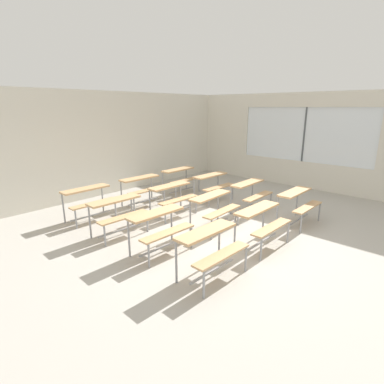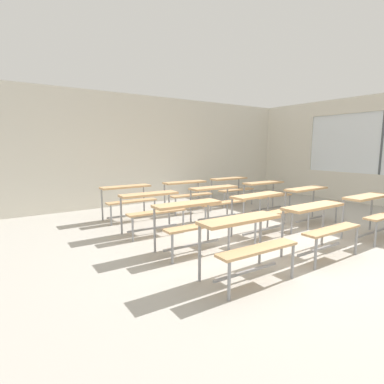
% 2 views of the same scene
% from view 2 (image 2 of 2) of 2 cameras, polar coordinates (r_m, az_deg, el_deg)
% --- Properties ---
extents(ground, '(10.00, 9.00, 0.05)m').
position_cam_2_polar(ground, '(5.29, 14.01, -9.54)').
color(ground, '#ADA89E').
extents(wall_back, '(10.00, 0.12, 3.00)m').
position_cam_2_polar(wall_back, '(8.68, -8.60, 7.87)').
color(wall_back, silver).
rests_on(wall_back, ground).
extents(desk_bench_r0c0, '(1.12, 0.62, 0.74)m').
position_cam_2_polar(desk_bench_r0c0, '(3.67, 10.21, -7.90)').
color(desk_bench_r0c0, tan).
rests_on(desk_bench_r0c0, ground).
extents(desk_bench_r0c1, '(1.11, 0.60, 0.74)m').
position_cam_2_polar(desk_bench_r0c1, '(4.77, 23.09, -4.62)').
color(desk_bench_r0c1, tan).
rests_on(desk_bench_r0c1, ground).
extents(desk_bench_r0c2, '(1.10, 0.60, 0.74)m').
position_cam_2_polar(desk_bench_r0c2, '(6.15, 31.22, -2.35)').
color(desk_bench_r0c2, tan).
rests_on(desk_bench_r0c2, ground).
extents(desk_bench_r1c0, '(1.12, 0.62, 0.74)m').
position_cam_2_polar(desk_bench_r1c0, '(4.58, -0.16, -4.45)').
color(desk_bench_r1c0, tan).
rests_on(desk_bench_r1c0, ground).
extents(desk_bench_r1c1, '(1.13, 0.64, 0.74)m').
position_cam_2_polar(desk_bench_r1c1, '(5.54, 13.13, -2.38)').
color(desk_bench_r1c1, tan).
rests_on(desk_bench_r1c1, ground).
extents(desk_bench_r1c2, '(1.11, 0.61, 0.74)m').
position_cam_2_polar(desk_bench_r1c2, '(6.73, 21.66, -0.85)').
color(desk_bench_r1c2, tan).
rests_on(desk_bench_r1c2, ground).
extents(desk_bench_r2c0, '(1.12, 0.62, 0.74)m').
position_cam_2_polar(desk_bench_r2c0, '(5.58, -7.69, -2.16)').
color(desk_bench_r2c0, tan).
rests_on(desk_bench_r2c0, ground).
extents(desk_bench_r2c1, '(1.12, 0.63, 0.74)m').
position_cam_2_polar(desk_bench_r2c1, '(6.43, 4.72, -0.68)').
color(desk_bench_r2c1, tan).
rests_on(desk_bench_r2c1, ground).
extents(desk_bench_r2c2, '(1.13, 0.64, 0.74)m').
position_cam_2_polar(desk_bench_r2c2, '(7.52, 14.01, 0.44)').
color(desk_bench_r2c2, tan).
rests_on(desk_bench_r2c2, ground).
extents(desk_bench_r3c0, '(1.10, 0.59, 0.74)m').
position_cam_2_polar(desk_bench_r3c0, '(6.72, -12.12, -0.44)').
color(desk_bench_r3c0, tan).
rests_on(desk_bench_r3c0, ground).
extents(desk_bench_r3c1, '(1.12, 0.62, 0.74)m').
position_cam_2_polar(desk_bench_r3c1, '(7.41, -0.94, 0.58)').
color(desk_bench_r3c1, tan).
rests_on(desk_bench_r3c1, ground).
extents(desk_bench_r3c2, '(1.11, 0.60, 0.74)m').
position_cam_2_polar(desk_bench_r3c2, '(8.35, 7.52, 1.42)').
color(desk_bench_r3c2, tan).
rests_on(desk_bench_r3c2, ground).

